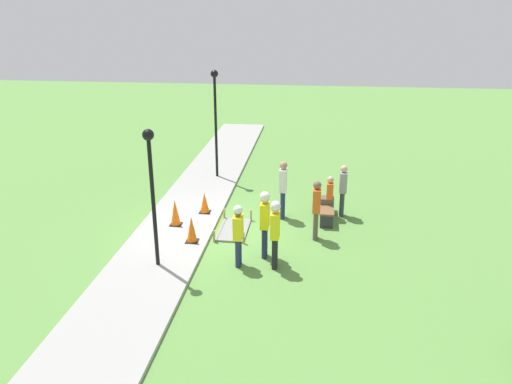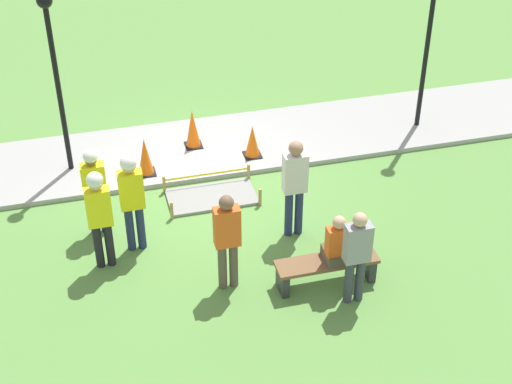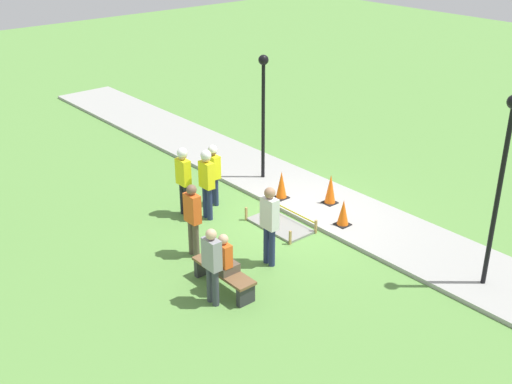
# 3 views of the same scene
# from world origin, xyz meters

# --- Properties ---
(ground_plane) EXTENTS (60.00, 60.00, 0.00)m
(ground_plane) POSITION_xyz_m (0.00, 0.00, 0.00)
(ground_plane) COLOR #5B8E42
(sidewalk) EXTENTS (28.00, 2.27, 0.10)m
(sidewalk) POSITION_xyz_m (0.00, -1.14, 0.05)
(sidewalk) COLOR #9E9E99
(sidewalk) RESTS_ON ground_plane
(wet_concrete_patch) EXTENTS (1.68, 0.90, 0.35)m
(wet_concrete_patch) POSITION_xyz_m (-0.05, 0.58, 0.04)
(wet_concrete_patch) COLOR gray
(wet_concrete_patch) RESTS_ON ground_plane
(traffic_cone_near_patch) EXTENTS (0.34, 0.34, 0.67)m
(traffic_cone_near_patch) POSITION_xyz_m (-1.12, -0.53, 0.43)
(traffic_cone_near_patch) COLOR black
(traffic_cone_near_patch) RESTS_ON sidewalk
(traffic_cone_far_patch) EXTENTS (0.34, 0.34, 0.81)m
(traffic_cone_far_patch) POSITION_xyz_m (-0.05, -1.18, 0.50)
(traffic_cone_far_patch) COLOR black
(traffic_cone_far_patch) RESTS_ON sidewalk
(traffic_cone_sidewalk_edge) EXTENTS (0.34, 0.34, 0.76)m
(traffic_cone_sidewalk_edge) POSITION_xyz_m (1.01, -0.42, 0.48)
(traffic_cone_sidewalk_edge) COLOR black
(traffic_cone_sidewalk_edge) RESTS_ON sidewalk
(park_bench) EXTENTS (1.64, 0.44, 0.47)m
(park_bench) POSITION_xyz_m (-1.34, 3.34, 0.33)
(park_bench) COLOR #2D2D33
(park_bench) RESTS_ON ground_plane
(person_seated_on_bench) EXTENTS (0.36, 0.44, 0.89)m
(person_seated_on_bench) POSITION_xyz_m (-1.47, 3.39, 0.82)
(person_seated_on_bench) COLOR brown
(person_seated_on_bench) RESTS_ON park_bench
(worker_supervisor) EXTENTS (0.40, 0.27, 1.85)m
(worker_supervisor) POSITION_xyz_m (1.47, 1.67, 1.12)
(worker_supervisor) COLOR navy
(worker_supervisor) RESTS_ON ground_plane
(worker_assistant) EXTENTS (0.40, 0.24, 1.67)m
(worker_assistant) POSITION_xyz_m (2.03, 1.06, 0.98)
(worker_assistant) COLOR navy
(worker_assistant) RESTS_ON ground_plane
(worker_trainee) EXTENTS (0.40, 0.26, 1.83)m
(worker_trainee) POSITION_xyz_m (2.03, 1.99, 1.10)
(worker_trainee) COLOR black
(worker_trainee) RESTS_ON ground_plane
(bystander_in_orange_shirt) EXTENTS (0.40, 0.23, 1.75)m
(bystander_in_orange_shirt) POSITION_xyz_m (0.19, 3.01, 1.00)
(bystander_in_orange_shirt) COLOR brown
(bystander_in_orange_shirt) RESTS_ON ground_plane
(bystander_in_gray_shirt) EXTENTS (0.40, 0.24, 1.86)m
(bystander_in_gray_shirt) POSITION_xyz_m (-1.21, 1.96, 1.07)
(bystander_in_gray_shirt) COLOR navy
(bystander_in_gray_shirt) RESTS_ON ground_plane
(bystander_in_white_shirt) EXTENTS (0.40, 0.22, 1.68)m
(bystander_in_white_shirt) POSITION_xyz_m (-1.62, 3.82, 0.95)
(bystander_in_white_shirt) COLOR #383D47
(bystander_in_white_shirt) RESTS_ON ground_plane
(lamppost_near) EXTENTS (0.28, 0.28, 3.53)m
(lamppost_near) POSITION_xyz_m (2.40, -0.97, 2.44)
(lamppost_near) COLOR black
(lamppost_near) RESTS_ON sidewalk
(lamppost_far) EXTENTS (0.28, 0.28, 4.05)m
(lamppost_far) POSITION_xyz_m (-4.80, -0.85, 2.74)
(lamppost_far) COLOR black
(lamppost_far) RESTS_ON sidewalk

